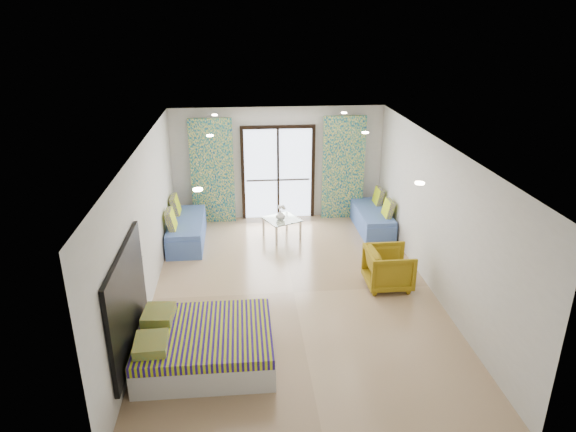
{
  "coord_description": "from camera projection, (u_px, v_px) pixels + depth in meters",
  "views": [
    {
      "loc": [
        -0.84,
        -8.05,
        4.68
      ],
      "look_at": [
        -0.03,
        0.85,
        1.15
      ],
      "focal_mm": 32.0,
      "sensor_mm": 36.0,
      "label": 1
    }
  ],
  "objects": [
    {
      "name": "floor",
      "position": [
        294.0,
        292.0,
        9.24
      ],
      "size": [
        5.0,
        7.5,
        0.01
      ],
      "primitive_type": null,
      "color": "#997C5B",
      "rests_on": "ground"
    },
    {
      "name": "daybed_left",
      "position": [
        186.0,
        230.0,
        11.19
      ],
      "size": [
        0.75,
        1.89,
        0.93
      ],
      "rotation": [
        0.0,
        0.0,
        0.01
      ],
      "color": "#4A68B0",
      "rests_on": "floor"
    },
    {
      "name": "downlight_b",
      "position": [
        420.0,
        183.0,
        6.53
      ],
      "size": [
        0.12,
        0.12,
        0.02
      ],
      "primitive_type": "cylinder",
      "color": "#FFE0B2",
      "rests_on": "ceiling"
    },
    {
      "name": "wall_right",
      "position": [
        436.0,
        218.0,
        8.96
      ],
      "size": [
        0.01,
        7.5,
        2.7
      ],
      "primitive_type": null,
      "color": "silver",
      "rests_on": "ground"
    },
    {
      "name": "downlight_f",
      "position": [
        344.0,
        113.0,
        11.16
      ],
      "size": [
        0.12,
        0.12,
        0.02
      ],
      "primitive_type": "cylinder",
      "color": "#FFE0B2",
      "rests_on": "ceiling"
    },
    {
      "name": "balcony_door",
      "position": [
        278.0,
        168.0,
        12.23
      ],
      "size": [
        1.76,
        0.08,
        2.28
      ],
      "color": "black",
      "rests_on": "floor"
    },
    {
      "name": "curtain_right",
      "position": [
        343.0,
        168.0,
        12.22
      ],
      "size": [
        1.0,
        0.1,
        2.5
      ],
      "primitive_type": "cube",
      "color": "silver",
      "rests_on": "floor"
    },
    {
      "name": "ceiling",
      "position": [
        294.0,
        146.0,
        8.25
      ],
      "size": [
        5.0,
        7.5,
        0.01
      ],
      "primitive_type": null,
      "color": "silver",
      "rests_on": "ground"
    },
    {
      "name": "curtain_left",
      "position": [
        212.0,
        172.0,
        11.96
      ],
      "size": [
        1.0,
        0.1,
        2.5
      ],
      "primitive_type": "cube",
      "color": "silver",
      "rests_on": "floor"
    },
    {
      "name": "armchair",
      "position": [
        389.0,
        266.0,
        9.31
      ],
      "size": [
        0.75,
        0.8,
        0.82
      ],
      "primitive_type": "imported",
      "rotation": [
        0.0,
        0.0,
        1.57
      ],
      "color": "olive",
      "rests_on": "floor"
    },
    {
      "name": "downlight_c",
      "position": [
        210.0,
        136.0,
        9.07
      ],
      "size": [
        0.12,
        0.12,
        0.02
      ],
      "primitive_type": "cylinder",
      "color": "#FFE0B2",
      "rests_on": "ceiling"
    },
    {
      "name": "balcony_rail",
      "position": [
        278.0,
        180.0,
        12.35
      ],
      "size": [
        1.52,
        0.03,
        0.04
      ],
      "primitive_type": "cube",
      "color": "#595451",
      "rests_on": "balcony_door"
    },
    {
      "name": "bed",
      "position": [
        204.0,
        345.0,
        7.32
      ],
      "size": [
        1.91,
        1.56,
        0.66
      ],
      "color": "silver",
      "rests_on": "floor"
    },
    {
      "name": "downlight_d",
      "position": [
        365.0,
        133.0,
        9.31
      ],
      "size": [
        0.12,
        0.12,
        0.02
      ],
      "primitive_type": "cylinder",
      "color": "#FFE0B2",
      "rests_on": "ceiling"
    },
    {
      "name": "downlight_a",
      "position": [
        198.0,
        189.0,
        6.29
      ],
      "size": [
        0.12,
        0.12,
        0.02
      ],
      "primitive_type": "cylinder",
      "color": "#FFE0B2",
      "rests_on": "ceiling"
    },
    {
      "name": "coffee_table",
      "position": [
        282.0,
        221.0,
        11.36
      ],
      "size": [
        0.92,
        0.92,
        0.8
      ],
      "rotation": [
        0.0,
        0.0,
        0.43
      ],
      "color": "silver",
      "rests_on": "floor"
    },
    {
      "name": "wall_front",
      "position": [
        331.0,
        361.0,
        5.28
      ],
      "size": [
        5.0,
        0.01,
        2.7
      ],
      "primitive_type": null,
      "color": "silver",
      "rests_on": "ground"
    },
    {
      "name": "daybed_right",
      "position": [
        372.0,
        218.0,
        11.87
      ],
      "size": [
        0.7,
        1.75,
        0.86
      ],
      "rotation": [
        0.0,
        0.0,
        0.01
      ],
      "color": "#4A68B0",
      "rests_on": "floor"
    },
    {
      "name": "switch_plate",
      "position": [
        143.0,
        260.0,
        8.11
      ],
      "size": [
        0.02,
        0.1,
        0.1
      ],
      "primitive_type": "cube",
      "color": "silver",
      "rests_on": "wall_left"
    },
    {
      "name": "wall_back",
      "position": [
        278.0,
        164.0,
        12.22
      ],
      "size": [
        5.0,
        0.01,
        2.7
      ],
      "primitive_type": null,
      "color": "silver",
      "rests_on": "ground"
    },
    {
      "name": "downlight_e",
      "position": [
        215.0,
        115.0,
        10.92
      ],
      "size": [
        0.12,
        0.12,
        0.02
      ],
      "primitive_type": "cylinder",
      "color": "#FFE0B2",
      "rests_on": "ceiling"
    },
    {
      "name": "vase",
      "position": [
        281.0,
        215.0,
        11.24
      ],
      "size": [
        0.26,
        0.26,
        0.21
      ],
      "primitive_type": "imported",
      "rotation": [
        0.0,
        0.0,
        -0.26
      ],
      "color": "white",
      "rests_on": "coffee_table"
    },
    {
      "name": "headboard",
      "position": [
        127.0,
        301.0,
        6.95
      ],
      "size": [
        0.06,
        2.1,
        1.5
      ],
      "primitive_type": "cube",
      "color": "black",
      "rests_on": "floor"
    },
    {
      "name": "wall_left",
      "position": [
        145.0,
        228.0,
        8.54
      ],
      "size": [
        0.01,
        7.5,
        2.7
      ],
      "primitive_type": null,
      "color": "silver",
      "rests_on": "ground"
    }
  ]
}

